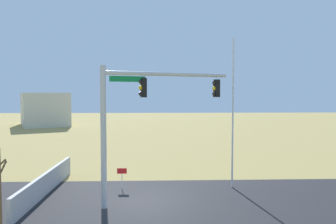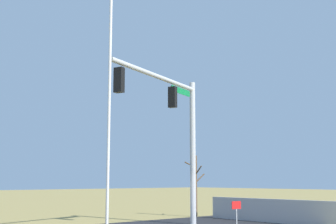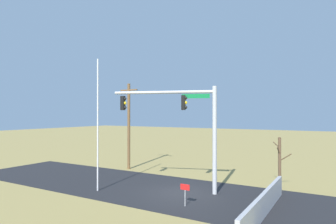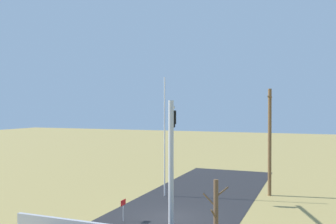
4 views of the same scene
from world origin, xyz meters
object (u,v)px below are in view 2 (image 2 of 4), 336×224
object	(u,v)px
bare_tree	(196,185)
flagpole	(109,112)
signal_mast	(175,121)
open_sign	(236,209)

from	to	relation	value
bare_tree	flagpole	bearing A→B (deg)	-148.05
signal_mast	bare_tree	bearing A→B (deg)	37.51
open_sign	signal_mast	bearing A→B (deg)	114.11
open_sign	bare_tree	bearing A→B (deg)	58.80
signal_mast	open_sign	world-z (taller)	signal_mast
bare_tree	signal_mast	bearing A→B (deg)	-142.49
flagpole	bare_tree	world-z (taller)	flagpole
signal_mast	bare_tree	xyz separation A→B (m)	(5.03, 3.86, -2.97)
bare_tree	open_sign	bearing A→B (deg)	-121.20
signal_mast	flagpole	world-z (taller)	flagpole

